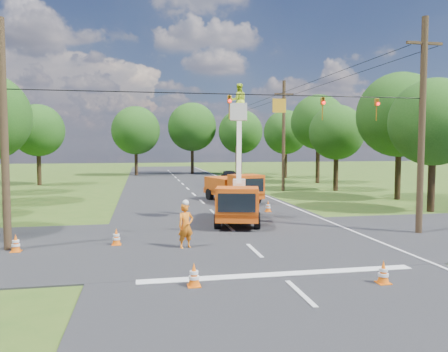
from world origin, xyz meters
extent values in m
plane|color=#325419|center=(0.00, 20.00, 0.00)|extent=(140.00, 140.00, 0.00)
cube|color=black|center=(0.00, 20.00, 0.00)|extent=(12.00, 100.00, 0.06)
cube|color=black|center=(0.00, 2.00, 0.00)|extent=(56.00, 10.00, 0.07)
cube|color=silver|center=(0.00, -3.20, 0.00)|extent=(9.00, 0.45, 0.02)
cube|color=silver|center=(5.60, 20.00, 0.00)|extent=(0.12, 90.00, 0.02)
cube|color=#D4470F|center=(0.77, 6.32, 0.67)|extent=(3.36, 5.92, 0.42)
cube|color=#D4470F|center=(0.28, 4.38, 1.40)|extent=(2.37, 2.04, 1.40)
cube|color=black|center=(0.08, 3.62, 1.44)|extent=(1.73, 0.49, 0.88)
cube|color=#D4470F|center=(0.95, 7.05, 1.26)|extent=(2.97, 3.88, 0.93)
cylinder|color=black|center=(-0.61, 4.85, 0.43)|extent=(0.50, 0.90, 0.86)
cylinder|color=black|center=(1.28, 4.37, 0.43)|extent=(0.50, 0.90, 0.86)
cylinder|color=black|center=(0.25, 8.28, 0.43)|extent=(0.50, 0.90, 0.86)
cylinder|color=black|center=(2.15, 7.80, 0.43)|extent=(0.50, 0.90, 0.86)
cube|color=silver|center=(1.20, 8.04, 1.95)|extent=(0.85, 0.85, 0.51)
cube|color=silver|center=(1.08, 7.54, 4.00)|extent=(0.56, 1.27, 4.04)
cube|color=silver|center=(0.84, 6.60, 5.91)|extent=(1.07, 1.07, 0.88)
imported|color=#C6E526|center=(0.84, 6.60, 6.50)|extent=(0.89, 0.69, 1.82)
cube|color=#D4470F|center=(2.21, 14.82, 0.68)|extent=(3.57, 6.03, 0.43)
cube|color=#D4470F|center=(2.77, 12.87, 1.42)|extent=(2.44, 2.12, 1.42)
cube|color=black|center=(2.99, 12.09, 1.47)|extent=(1.74, 0.55, 0.90)
cube|color=#D4470F|center=(2.00, 15.55, 1.28)|extent=(3.10, 3.98, 0.95)
cylinder|color=black|center=(1.75, 12.82, 0.44)|extent=(0.53, 0.92, 0.87)
cylinder|color=black|center=(3.66, 13.37, 0.44)|extent=(0.53, 0.92, 0.87)
cylinder|color=black|center=(0.76, 16.28, 0.44)|extent=(0.53, 0.92, 0.87)
cylinder|color=black|center=(2.67, 16.83, 0.44)|extent=(0.53, 0.92, 0.87)
imported|color=#EF4F14|center=(-2.58, 1.02, 0.91)|extent=(0.78, 0.65, 1.83)
imported|color=black|center=(4.85, 28.88, 0.78)|extent=(2.43, 4.77, 1.55)
cone|color=orange|center=(-2.83, -3.82, 0.38)|extent=(0.36, 0.36, 0.70)
cube|color=orange|center=(-2.83, -3.82, 0.04)|extent=(0.38, 0.38, 0.04)
cylinder|color=white|center=(-2.83, -3.82, 0.44)|extent=(0.26, 0.26, 0.09)
cylinder|color=white|center=(-2.83, -3.82, 0.29)|extent=(0.31, 0.31, 0.09)
cone|color=orange|center=(2.75, -4.60, 0.38)|extent=(0.36, 0.36, 0.70)
cube|color=orange|center=(2.75, -4.60, 0.04)|extent=(0.38, 0.38, 0.04)
cylinder|color=white|center=(2.75, -4.60, 0.44)|extent=(0.26, 0.26, 0.09)
cylinder|color=white|center=(2.75, -4.60, 0.29)|extent=(0.31, 0.31, 0.09)
cone|color=orange|center=(1.51, 8.02, 0.38)|extent=(0.36, 0.36, 0.70)
cube|color=orange|center=(1.51, 8.02, 0.04)|extent=(0.38, 0.38, 0.04)
cylinder|color=white|center=(1.51, 8.02, 0.44)|extent=(0.26, 0.26, 0.09)
cylinder|color=white|center=(1.51, 8.02, 0.29)|extent=(0.31, 0.31, 0.09)
cone|color=orange|center=(3.41, 9.67, 0.38)|extent=(0.36, 0.36, 0.70)
cube|color=orange|center=(3.41, 9.67, 0.04)|extent=(0.38, 0.38, 0.04)
cylinder|color=white|center=(3.41, 9.67, 0.44)|extent=(0.26, 0.26, 0.09)
cylinder|color=white|center=(3.41, 9.67, 0.29)|extent=(0.31, 0.31, 0.09)
cone|color=orange|center=(-5.35, 2.06, 0.38)|extent=(0.36, 0.36, 0.70)
cube|color=orange|center=(-5.35, 2.06, 0.04)|extent=(0.38, 0.38, 0.04)
cylinder|color=white|center=(-5.35, 2.06, 0.44)|extent=(0.26, 0.26, 0.09)
cylinder|color=white|center=(-5.35, 2.06, 0.29)|extent=(0.31, 0.31, 0.09)
cone|color=orange|center=(-9.10, 1.58, 0.38)|extent=(0.36, 0.36, 0.70)
cube|color=orange|center=(-9.10, 1.58, 0.04)|extent=(0.38, 0.38, 0.04)
cylinder|color=white|center=(-9.10, 1.58, 0.44)|extent=(0.26, 0.26, 0.09)
cylinder|color=white|center=(-9.10, 1.58, 0.29)|extent=(0.31, 0.31, 0.09)
cone|color=orange|center=(3.83, 16.87, 0.38)|extent=(0.36, 0.36, 0.70)
cube|color=orange|center=(3.83, 16.87, 0.04)|extent=(0.38, 0.38, 0.04)
cylinder|color=white|center=(3.83, 16.87, 0.44)|extent=(0.26, 0.26, 0.09)
cylinder|color=white|center=(3.83, 16.87, 0.29)|extent=(0.31, 0.31, 0.09)
cylinder|color=#4C3823|center=(8.50, 2.00, 5.00)|extent=(0.30, 0.30, 10.00)
cube|color=#4C3823|center=(8.50, 2.00, 8.80)|extent=(1.80, 0.12, 0.12)
cylinder|color=#4C3823|center=(8.50, 22.00, 5.00)|extent=(0.30, 0.30, 10.00)
cube|color=#4C3823|center=(8.50, 22.00, 8.80)|extent=(1.80, 0.12, 0.12)
cylinder|color=#4C3823|center=(8.50, 42.00, 5.00)|extent=(0.30, 0.30, 10.00)
cube|color=#4C3823|center=(8.50, 42.00, 8.80)|extent=(1.80, 0.12, 0.12)
cylinder|color=#4C3823|center=(-9.50, 2.00, 4.50)|extent=(0.30, 0.30, 9.00)
cylinder|color=black|center=(-0.50, 2.00, 6.30)|extent=(18.00, 0.04, 0.04)
cube|color=orange|center=(1.60, 2.00, 5.85)|extent=(0.60, 0.05, 0.60)
imported|color=orange|center=(-0.60, 2.00, 5.75)|extent=(0.16, 0.20, 1.00)
sphere|color=#FF0C0C|center=(-0.60, 1.88, 6.00)|extent=(0.14, 0.14, 0.14)
imported|color=orange|center=(3.60, 2.00, 5.75)|extent=(0.16, 0.20, 1.00)
sphere|color=#FF0C0C|center=(3.60, 1.88, 6.00)|extent=(0.14, 0.14, 0.14)
imported|color=orange|center=(6.20, 2.00, 5.75)|extent=(0.16, 0.20, 1.00)
sphere|color=#FF0C0C|center=(6.20, 1.88, 6.00)|extent=(0.14, 0.14, 0.14)
cylinder|color=#382616|center=(-14.80, 32.00, 2.02)|extent=(0.44, 0.44, 4.05)
sphere|color=#1E4B14|center=(-14.80, 32.00, 5.70)|extent=(5.40, 5.40, 5.40)
cylinder|color=#382616|center=(13.50, 8.00, 1.98)|extent=(0.44, 0.44, 3.96)
sphere|color=#1E4B14|center=(13.50, 8.00, 5.58)|extent=(5.40, 5.40, 5.40)
cylinder|color=#382616|center=(15.00, 14.00, 2.29)|extent=(0.44, 0.44, 4.58)
sphere|color=#1E4B14|center=(15.00, 14.00, 6.45)|extent=(6.40, 6.40, 6.40)
cylinder|color=#382616|center=(13.20, 21.00, 1.89)|extent=(0.44, 0.44, 3.78)
sphere|color=#1E4B14|center=(13.20, 21.00, 5.33)|extent=(5.00, 5.00, 5.00)
cylinder|color=#382616|center=(14.80, 29.00, 2.38)|extent=(0.44, 0.44, 4.75)
sphere|color=#1E4B14|center=(14.80, 29.00, 6.70)|extent=(6.00, 6.00, 6.00)
cylinder|color=#382616|center=(13.80, 37.00, 2.07)|extent=(0.44, 0.44, 4.14)
sphere|color=#1E4B14|center=(13.80, 37.00, 5.83)|extent=(5.60, 5.60, 5.60)
cylinder|color=#382616|center=(-5.00, 45.00, 2.20)|extent=(0.44, 0.44, 4.40)
sphere|color=#1E4B14|center=(-5.00, 45.00, 6.20)|extent=(6.60, 6.60, 6.60)
cylinder|color=#382616|center=(3.00, 47.00, 2.42)|extent=(0.44, 0.44, 4.84)
sphere|color=#1E4B14|center=(3.00, 47.00, 6.82)|extent=(7.00, 7.00, 7.00)
cylinder|color=#382616|center=(9.50, 44.00, 2.16)|extent=(0.44, 0.44, 4.31)
sphere|color=#1E4B14|center=(9.50, 44.00, 6.08)|extent=(6.20, 6.20, 6.20)
camera|label=1|loc=(-4.29, -16.23, 4.13)|focal=35.00mm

